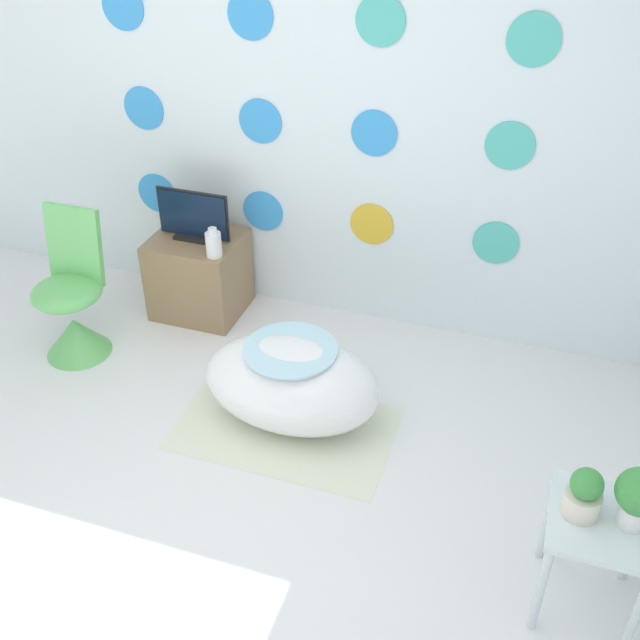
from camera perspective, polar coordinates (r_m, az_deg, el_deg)
ground_plane at (r=3.12m, az=-13.47°, el=-19.56°), size 12.00×12.00×0.00m
wall_back_dotted at (r=3.96m, az=-0.12°, el=17.10°), size 4.90×0.05×2.60m
rug at (r=3.66m, az=-2.67°, el=-8.21°), size 1.04×0.64×0.01m
bathtub at (r=3.57m, az=-2.19°, el=-4.82°), size 0.86×0.54×0.44m
chair at (r=4.21m, az=-18.32°, el=0.60°), size 0.37×0.37×0.81m
tv_cabinet at (r=4.41m, az=-9.19°, el=3.45°), size 0.50×0.44×0.48m
tv at (r=4.24m, az=-9.63°, el=7.69°), size 0.42×0.12×0.29m
vase at (r=4.06m, az=-8.11°, el=5.77°), size 0.09×0.09×0.17m
side_table at (r=2.90m, az=20.42°, el=-15.21°), size 0.37×0.38×0.46m
potted_plant_left at (r=2.76m, az=19.47°, el=-12.40°), size 0.13×0.13×0.20m
potted_plant_right at (r=2.76m, az=23.12°, el=-12.20°), size 0.16×0.16×0.24m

